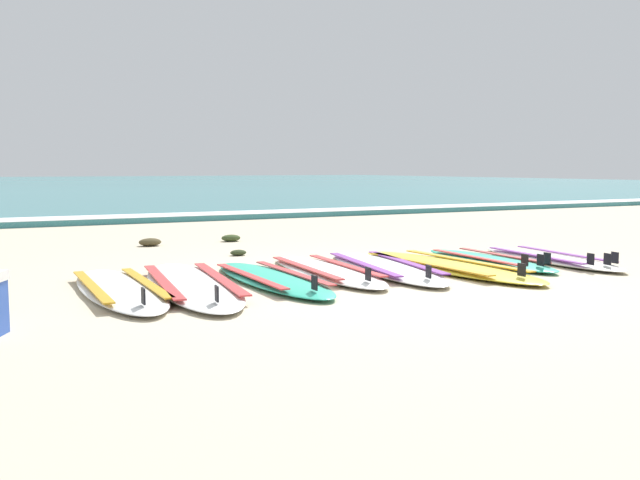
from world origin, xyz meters
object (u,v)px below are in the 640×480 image
surfboard_2 (271,279)px  surfboard_3 (325,270)px  surfboard_4 (384,267)px  surfboard_6 (488,260)px  surfboard_5 (446,266)px  surfboard_7 (549,258)px  surfboard_0 (119,289)px  surfboard_1 (191,284)px

surfboard_2 → surfboard_3: size_ratio=0.96×
surfboard_4 → surfboard_6: bearing=-2.8°
surfboard_5 → surfboard_7: 1.33m
surfboard_0 → surfboard_4: (2.52, 0.07, -0.00)m
surfboard_4 → surfboard_5: size_ratio=0.97×
surfboard_3 → surfboard_4: size_ratio=0.91×
surfboard_1 → surfboard_0: bearing=176.3°
surfboard_1 → surfboard_2: 0.69m
surfboard_0 → surfboard_6: bearing=0.1°
surfboard_2 → surfboard_5: same height
surfboard_3 → surfboard_2: bearing=-161.8°
surfboard_3 → surfboard_5: (1.18, -0.27, -0.00)m
surfboard_2 → surfboard_4: size_ratio=0.88×
surfboard_4 → surfboard_7: same height
surfboard_5 → surfboard_0: bearing=177.4°
surfboard_1 → surfboard_5: bearing=-2.4°
surfboard_1 → surfboard_6: same height
surfboard_2 → surfboard_4: 1.26m
surfboard_0 → surfboard_3: same height
surfboard_0 → surfboard_5: size_ratio=0.89×
surfboard_4 → surfboard_3: bearing=174.7°
surfboard_3 → surfboard_6: same height
surfboard_4 → surfboard_7: (1.90, -0.25, 0.00)m
surfboard_0 → surfboard_1: (0.57, -0.04, -0.00)m
surfboard_2 → surfboard_3: 0.68m
surfboard_4 → surfboard_6: size_ratio=1.26×
surfboard_6 → surfboard_7: (0.67, -0.19, -0.00)m
surfboard_4 → surfboard_6: (1.24, -0.06, 0.00)m
surfboard_0 → surfboard_7: bearing=-2.4°
surfboard_0 → surfboard_3: size_ratio=1.01×
surfboard_7 → surfboard_2: bearing=178.3°
surfboard_5 → surfboard_7: same height
surfboard_4 → surfboard_7: size_ratio=1.16×
surfboard_2 → surfboard_0: bearing=176.1°
surfboard_2 → surfboard_6: 2.49m
surfboard_1 → surfboard_7: bearing=-2.2°
surfboard_0 → surfboard_3: bearing=3.7°
surfboard_6 → surfboard_7: bearing=-15.9°
surfboard_5 → surfboard_6: same height
surfboard_6 → surfboard_0: bearing=-179.9°
surfboard_2 → surfboard_3: (0.64, 0.21, -0.00)m
surfboard_3 → surfboard_7: size_ratio=1.05×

